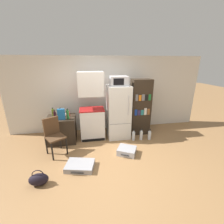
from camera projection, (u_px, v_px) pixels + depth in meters
The scene contains 21 objects.
ground_plane at pixel (113, 163), 3.47m from camera, with size 24.00×24.00×0.00m, color olive.
wall_back at pixel (108, 94), 4.99m from camera, with size 6.40×0.10×2.41m.
side_table at pixel (62, 129), 4.34m from camera, with size 0.78×0.65×0.74m.
kitchen_hutch at pixel (92, 109), 4.37m from camera, with size 0.72×0.53×1.98m.
refrigerator at pixel (118, 112), 4.49m from camera, with size 0.66×0.64×1.59m.
microwave at pixel (119, 81), 4.19m from camera, with size 0.50×0.40×0.26m.
bookshelf at pixel (140, 107), 4.70m from camera, with size 0.60×0.38×1.75m.
bottle_wine_dark at pixel (55, 115), 4.08m from camera, with size 0.07×0.07×0.26m.
bottle_olive_oil at pixel (53, 112), 4.32m from camera, with size 0.07×0.07×0.24m.
bottle_clear_short at pixel (60, 112), 4.42m from camera, with size 0.08×0.08×0.21m.
bottle_ketchup_red at pixel (69, 114), 4.29m from camera, with size 0.06×0.06×0.16m.
bottle_green_tall at pixel (68, 115), 4.07m from camera, with size 0.08×0.08×0.29m.
bowl at pixel (64, 114), 4.39m from camera, with size 0.14×0.14×0.04m.
cereal_box at pixel (61, 114), 4.01m from camera, with size 0.19×0.07×0.30m.
chair at pixel (53, 133), 3.70m from camera, with size 0.55×0.55×0.94m.
suitcase_large_flat at pixel (127, 151), 3.81m from camera, with size 0.57×0.54×0.16m.
suitcase_small_flat at pixel (80, 166), 3.29m from camera, with size 0.68×0.55×0.12m.
handbag at pixel (39, 179), 2.82m from camera, with size 0.36×0.20×0.33m.
water_bottle_front at pixel (134, 136), 4.44m from camera, with size 0.09×0.09×0.34m.
water_bottle_middle at pixel (141, 135), 4.48m from camera, with size 0.09×0.09×0.34m.
water_bottle_back at pixel (149, 135), 4.49m from camera, with size 0.09×0.09×0.33m.
Camera 1 is at (-0.51, -2.87, 2.23)m, focal length 24.00 mm.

